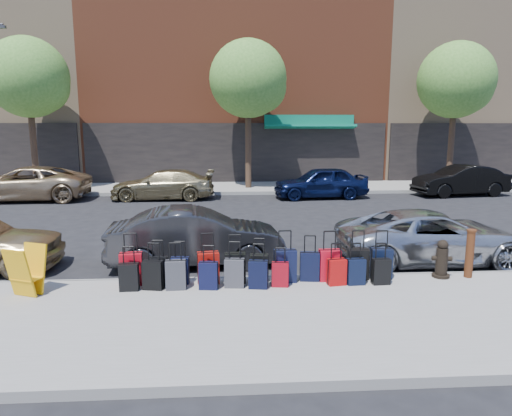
{
  "coord_description": "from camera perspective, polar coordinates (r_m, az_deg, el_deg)",
  "views": [
    {
      "loc": [
        -0.57,
        -13.58,
        3.25
      ],
      "look_at": [
        0.2,
        -1.5,
        1.06
      ],
      "focal_mm": 32.0,
      "sensor_mm": 36.0,
      "label": 1
    }
  ],
  "objects": [
    {
      "name": "car_far_1",
      "position": [
        20.79,
        -11.58,
        2.88
      ],
      "size": [
        4.6,
        1.93,
        1.33
      ],
      "primitive_type": "imported",
      "rotation": [
        0.0,
        0.0,
        -1.59
      ],
      "color": "#918259",
      "rests_on": "ground"
    },
    {
      "name": "suitcase_front_5",
      "position": [
        9.29,
        0.4,
        -7.45
      ],
      "size": [
        0.38,
        0.24,
        0.88
      ],
      "rotation": [
        0.0,
        0.0,
        -0.13
      ],
      "color": "black",
      "rests_on": "sidewalk_near"
    },
    {
      "name": "tree_left",
      "position": [
        24.97,
        -26.29,
        14.18
      ],
      "size": [
        3.8,
        3.8,
        7.27
      ],
      "color": "black",
      "rests_on": "sidewalk_far"
    },
    {
      "name": "suitcase_front_4",
      "position": [
        9.16,
        -2.62,
        -7.49
      ],
      "size": [
        0.41,
        0.23,
        0.98
      ],
      "rotation": [
        0.0,
        0.0,
        0.01
      ],
      "color": "black",
      "rests_on": "sidewalk_near"
    },
    {
      "name": "suitcase_back_1",
      "position": [
        9.05,
        -12.72,
        -8.15
      ],
      "size": [
        0.41,
        0.29,
        0.9
      ],
      "rotation": [
        0.0,
        0.0,
        -0.19
      ],
      "color": "black",
      "rests_on": "sidewalk_near"
    },
    {
      "name": "bollard",
      "position": [
        10.41,
        25.16,
        -5.08
      ],
      "size": [
        0.19,
        0.19,
        1.01
      ],
      "color": "#38190C",
      "rests_on": "sidewalk_near"
    },
    {
      "name": "suitcase_back_8",
      "position": [
        9.2,
        10.04,
        -7.86
      ],
      "size": [
        0.38,
        0.25,
        0.84
      ],
      "rotation": [
        0.0,
        0.0,
        0.15
      ],
      "color": "#A50A0A",
      "rests_on": "sidewalk_near"
    },
    {
      "name": "suitcase_back_0",
      "position": [
        9.1,
        -15.58,
        -8.28
      ],
      "size": [
        0.36,
        0.22,
        0.85
      ],
      "rotation": [
        0.0,
        0.0,
        0.03
      ],
      "color": "black",
      "rests_on": "sidewalk_near"
    },
    {
      "name": "curb_far",
      "position": [
        21.8,
        -2.08,
        1.86
      ],
      "size": [
        60.0,
        0.08,
        0.15
      ],
      "primitive_type": "cube",
      "color": "gray",
      "rests_on": "ground"
    },
    {
      "name": "car_near_2",
      "position": [
        11.76,
        21.17,
        -3.34
      ],
      "size": [
        4.55,
        2.17,
        1.25
      ],
      "primitive_type": "imported",
      "rotation": [
        0.0,
        0.0,
        1.59
      ],
      "color": "#B9BBC0",
      "rests_on": "ground"
    },
    {
      "name": "suitcase_front_7",
      "position": [
        9.36,
        6.73,
        -7.26
      ],
      "size": [
        0.41,
        0.26,
        0.93
      ],
      "rotation": [
        0.0,
        0.0,
        -0.12
      ],
      "color": "black",
      "rests_on": "sidewalk_near"
    },
    {
      "name": "car_far_0",
      "position": [
        22.45,
        -26.87,
        2.74
      ],
      "size": [
        5.5,
        2.72,
        1.5
      ],
      "primitive_type": "imported",
      "rotation": [
        0.0,
        0.0,
        -1.53
      ],
      "color": "tan",
      "rests_on": "ground"
    },
    {
      "name": "suitcase_back_6",
      "position": [
        9.0,
        3.03,
        -8.28
      ],
      "size": [
        0.34,
        0.22,
        0.77
      ],
      "rotation": [
        0.0,
        0.0,
        -0.11
      ],
      "color": "maroon",
      "rests_on": "sidewalk_near"
    },
    {
      "name": "suitcase_front_0",
      "position": [
        9.38,
        -15.32,
        -7.33
      ],
      "size": [
        0.45,
        0.28,
        1.03
      ],
      "rotation": [
        0.0,
        0.0,
        0.1
      ],
      "color": "#B10B18",
      "rests_on": "sidewalk_near"
    },
    {
      "name": "tree_right",
      "position": [
        25.97,
        23.98,
        14.16
      ],
      "size": [
        3.8,
        3.8,
        7.27
      ],
      "color": "black",
      "rests_on": "sidewalk_far"
    },
    {
      "name": "suitcase_front_3",
      "position": [
        9.19,
        -5.98,
        -7.43
      ],
      "size": [
        0.45,
        0.29,
        1.01
      ],
      "rotation": [
        0.0,
        0.0,
        0.14
      ],
      "color": "#951009",
      "rests_on": "sidewalk_near"
    },
    {
      "name": "suitcase_front_9",
      "position": [
        9.61,
        12.61,
        -6.82
      ],
      "size": [
        0.44,
        0.27,
        1.01
      ],
      "rotation": [
        0.0,
        0.0,
        -0.09
      ],
      "color": "black",
      "rests_on": "sidewalk_near"
    },
    {
      "name": "ground",
      "position": [
        13.97,
        -1.19,
        -3.21
      ],
      "size": [
        120.0,
        120.0,
        0.0
      ],
      "primitive_type": "plane",
      "color": "black",
      "rests_on": "ground"
    },
    {
      "name": "building_right",
      "position": [
        36.11,
        25.13,
        18.45
      ],
      "size": [
        15.0,
        12.12,
        18.0
      ],
      "color": "tan",
      "rests_on": "ground"
    },
    {
      "name": "suitcase_back_10",
      "position": [
        9.44,
        15.35,
        -7.64
      ],
      "size": [
        0.36,
        0.22,
        0.83
      ],
      "rotation": [
        0.0,
        0.0,
        0.05
      ],
      "color": "black",
      "rests_on": "sidewalk_near"
    },
    {
      "name": "car_far_2",
      "position": [
        20.89,
        8.06,
        3.18
      ],
      "size": [
        4.33,
        1.99,
        1.44
      ],
      "primitive_type": "imported",
      "rotation": [
        0.0,
        0.0,
        -1.5
      ],
      "color": "#0C1436",
      "rests_on": "ground"
    },
    {
      "name": "tree_center",
      "position": [
        23.21,
        -0.63,
        15.58
      ],
      "size": [
        3.8,
        3.8,
        7.27
      ],
      "color": "black",
      "rests_on": "sidewalk_far"
    },
    {
      "name": "suitcase_back_4",
      "position": [
        8.95,
        -2.72,
        -8.11
      ],
      "size": [
        0.4,
        0.26,
        0.9
      ],
      "rotation": [
        0.0,
        0.0,
        -0.11
      ],
      "color": "#3A3A3F",
      "rests_on": "sidewalk_near"
    },
    {
      "name": "car_near_1",
      "position": [
        10.81,
        -7.44,
        -3.62
      ],
      "size": [
        4.19,
        1.76,
        1.35
      ],
      "primitive_type": "imported",
      "rotation": [
        0.0,
        0.0,
        1.65
      ],
      "color": "#2E2E30",
      "rests_on": "ground"
    },
    {
      "name": "suitcase_front_2",
      "position": [
        9.27,
        -9.48,
        -7.68
      ],
      "size": [
        0.36,
        0.21,
        0.85
      ],
      "rotation": [
        0.0,
        0.0,
        -0.06
      ],
      "color": "black",
      "rests_on": "sidewalk_near"
    },
    {
      "name": "curb_near",
      "position": [
        9.65,
        -0.04,
        -8.95
      ],
      "size": [
        60.0,
        0.08,
        0.15
      ],
      "primitive_type": "cube",
      "color": "gray",
      "rests_on": "ground"
    },
    {
      "name": "building_center",
      "position": [
        32.28,
        -2.73,
        22.26
      ],
      "size": [
        17.0,
        12.85,
        20.0
      ],
      "color": "brown",
      "rests_on": "ground"
    },
    {
      "name": "suitcase_front_10",
      "position": [
        9.77,
        15.4,
        -6.69
      ],
      "size": [
        0.43,
        0.26,
        1.0
      ],
      "rotation": [
        0.0,
        0.0,
        -0.09
      ],
      "color": "black",
      "rests_on": "sidewalk_near"
    },
    {
      "name": "suitcase_front_8",
      "position": [
        9.41,
        9.2,
        -7.06
      ],
      "size": [
        0.43,
        0.24,
        1.02
      ],
      "rotation": [
        0.0,
        0.0,
        0.02
      ],
      "color": "#AF0B1C",
      "rests_on": "sidewalk_near"
    },
    {
      "name": "suitcase_back_5",
      "position": [
        8.89,
        0.27,
        -8.29
      ],
      "size": [
        0.39,
        0.26,
        0.87
      ],
      "rotation": [
        0.0,
        0.0,
        -0.15
      ],
      "color": "black",
      "rests_on": "sidewalk_near"
    },
    {
      "name": "suitcase_back_3",
      "position": [
        8.89,
        -5.95,
        -8.38
      ],
      "size": [
        0.38,
        0.25,
        0.85
      ],
      "rotation": [
        0.0,
        0.0,
        -0.12
      ],
      "color": "black",
      "rests_on": "sidewalk_near"
    },
    {
      "name": "sidewalk_far",
      "position": [
        23.8,
        -2.21,
        2.56
      ],
      "size": [
        60.0,
        4.0,
        0.15
      ],
      "primitive_type": "cube",
      "color": "gray",
      "rests_on": "ground"
    },
    {
      "name": "suitcase_front_6",
      "position": [
        9.23,
        3.66,
        -7.23
      ],
      "size": [
        0.44,
        0.26,
        1.05
      ],
      "rotation": [
        0.0,
        0.0,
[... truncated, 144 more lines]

